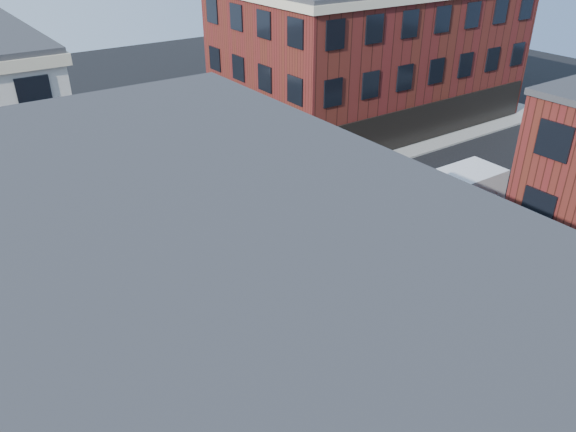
# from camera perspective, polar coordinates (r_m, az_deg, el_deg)

# --- Properties ---
(ground) EXTENTS (120.00, 120.00, 0.00)m
(ground) POSITION_cam_1_polar(r_m,az_deg,el_deg) (32.12, -0.44, -4.12)
(ground) COLOR black
(ground) RESTS_ON ground
(sidewalk_ne) EXTENTS (30.00, 30.00, 0.15)m
(sidewalk_ne) POSITION_cam_1_polar(r_m,az_deg,el_deg) (59.08, 4.84, 11.46)
(sidewalk_ne) COLOR gray
(sidewalk_ne) RESTS_ON ground
(building_ne) EXTENTS (25.00, 16.00, 12.00)m
(building_ne) POSITION_cam_1_polar(r_m,az_deg,el_deg) (53.64, 8.19, 16.08)
(building_ne) COLOR #491A12
(building_ne) RESTS_ON ground
(tree_near) EXTENTS (2.69, 2.69, 4.49)m
(tree_near) POSITION_cam_1_polar(r_m,az_deg,el_deg) (42.01, 0.29, 8.83)
(tree_near) COLOR black
(tree_near) RESTS_ON ground
(tree_far) EXTENTS (2.43, 2.43, 4.07)m
(tree_far) POSITION_cam_1_polar(r_m,az_deg,el_deg) (46.86, -4.02, 10.50)
(tree_far) COLOR black
(tree_far) RESTS_ON ground
(signal_pole) EXTENTS (1.29, 1.24, 4.60)m
(signal_pole) POSITION_cam_1_polar(r_m,az_deg,el_deg) (22.96, -4.87, -10.68)
(signal_pole) COLOR black
(signal_pole) RESTS_ON ground
(box_truck) EXTENTS (8.54, 2.75, 3.83)m
(box_truck) POSITION_cam_1_polar(r_m,az_deg,el_deg) (34.52, 15.68, 1.02)
(box_truck) COLOR silver
(box_truck) RESTS_ON ground
(traffic_cone) EXTENTS (0.43, 0.43, 0.68)m
(traffic_cone) POSITION_cam_1_polar(r_m,az_deg,el_deg) (28.42, -2.73, -8.25)
(traffic_cone) COLOR red
(traffic_cone) RESTS_ON ground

